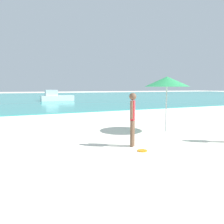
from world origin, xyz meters
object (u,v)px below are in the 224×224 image
at_px(frisbee, 142,151).
at_px(beach_umbrella, 167,82).
at_px(person_standing, 133,116).
at_px(boat_far, 56,97).

distance_m(frisbee, beach_umbrella, 3.69).
height_order(person_standing, frisbee, person_standing).
height_order(person_standing, beach_umbrella, beach_umbrella).
distance_m(boat_far, beach_umbrella, 22.42).
bearing_deg(boat_far, person_standing, -96.53).
bearing_deg(person_standing, frisbee, -137.34).
height_order(boat_far, beach_umbrella, beach_umbrella).
distance_m(person_standing, beach_umbrella, 2.96).
bearing_deg(beach_umbrella, person_standing, -149.75).
bearing_deg(boat_far, frisbee, -96.43).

